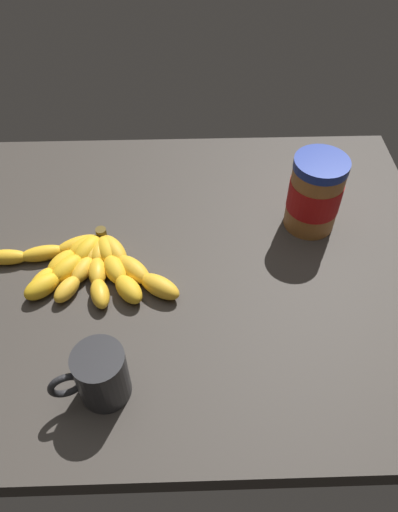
% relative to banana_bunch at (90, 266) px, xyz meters
% --- Properties ---
extents(ground_plane, '(0.93, 0.77, 0.04)m').
position_rel_banana_bunch_xyz_m(ground_plane, '(-0.18, -0.02, -0.04)').
color(ground_plane, '#38332D').
extents(banana_bunch, '(0.36, 0.18, 0.04)m').
position_rel_banana_bunch_xyz_m(banana_bunch, '(0.00, 0.00, 0.00)').
color(banana_bunch, gold).
rests_on(banana_bunch, ground_plane).
extents(peanut_butter_jar, '(0.10, 0.10, 0.15)m').
position_rel_banana_bunch_xyz_m(peanut_butter_jar, '(-0.41, -0.11, 0.06)').
color(peanut_butter_jar, '#9E602D').
rests_on(peanut_butter_jar, ground_plane).
extents(coffee_mug, '(0.11, 0.08, 0.10)m').
position_rel_banana_bunch_xyz_m(coffee_mug, '(-0.05, 0.23, 0.03)').
color(coffee_mug, '#262628').
rests_on(coffee_mug, ground_plane).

